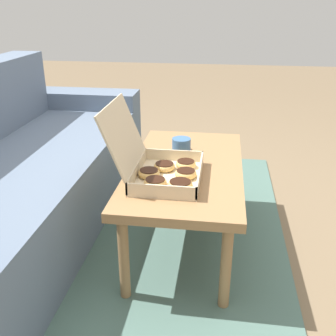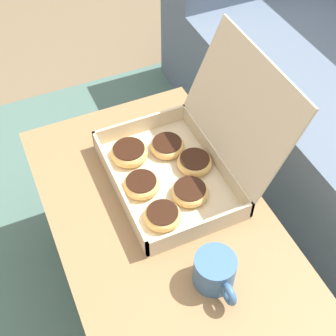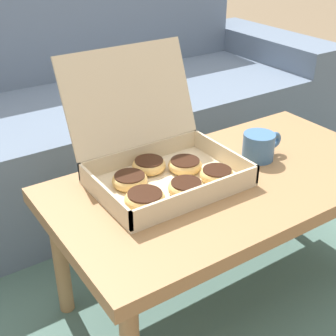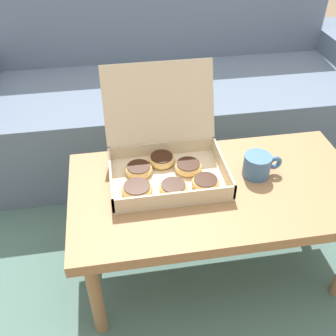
% 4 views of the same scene
% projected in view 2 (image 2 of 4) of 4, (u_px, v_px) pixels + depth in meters
% --- Properties ---
extents(ground_plane, '(12.00, 12.00, 0.00)m').
position_uv_depth(ground_plane, '(200.00, 298.00, 1.49)').
color(ground_plane, '#756047').
extents(area_rug, '(2.35, 1.83, 0.01)m').
position_uv_depth(area_rug, '(280.00, 263.00, 1.56)').
color(area_rug, '#4C6B60').
rests_on(area_rug, ground_plane).
extents(coffee_table, '(1.00, 0.53, 0.43)m').
position_uv_depth(coffee_table, '(171.00, 245.00, 1.17)').
color(coffee_table, '#997047').
rests_on(coffee_table, ground_plane).
extents(pastry_box, '(0.40, 0.39, 0.33)m').
position_uv_depth(pastry_box, '(178.00, 162.00, 1.22)').
color(pastry_box, beige).
rests_on(pastry_box, coffee_table).
extents(coffee_mug, '(0.14, 0.09, 0.08)m').
position_uv_depth(coffee_mug, '(215.00, 272.00, 1.02)').
color(coffee_mug, '#3D6693').
rests_on(coffee_mug, coffee_table).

